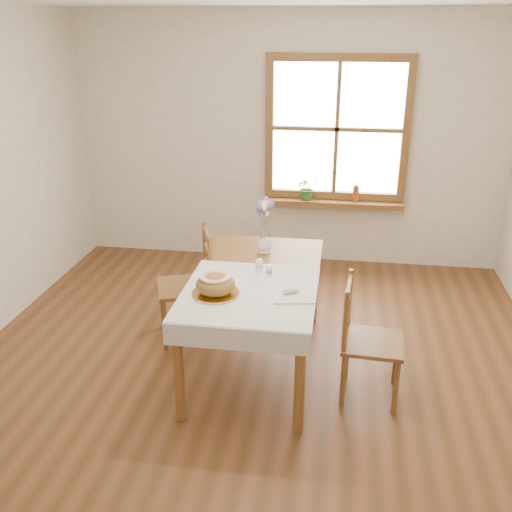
{
  "coord_description": "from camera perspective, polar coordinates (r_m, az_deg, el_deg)",
  "views": [
    {
      "loc": [
        0.57,
        -3.44,
        2.45
      ],
      "look_at": [
        0.0,
        0.3,
        0.9
      ],
      "focal_mm": 40.0,
      "sensor_mm": 36.0,
      "label": 1
    }
  ],
  "objects": [
    {
      "name": "window",
      "position": [
        5.99,
        8.09,
        12.46
      ],
      "size": [
        1.46,
        0.08,
        1.46
      ],
      "color": "brown",
      "rests_on": "ground"
    },
    {
      "name": "potted_plant",
      "position": [
        6.07,
        5.13,
        6.55
      ],
      "size": [
        0.3,
        0.32,
        0.2
      ],
      "primitive_type": "imported",
      "rotation": [
        0.0,
        0.0,
        0.38
      ],
      "color": "#2F6C2B",
      "rests_on": "window_sill"
    },
    {
      "name": "pepper_shaker",
      "position": [
        4.09,
        1.32,
        -1.42
      ],
      "size": [
        0.06,
        0.06,
        0.09
      ],
      "primitive_type": "cylinder",
      "rotation": [
        0.0,
        0.0,
        -0.28
      ],
      "color": "white",
      "rests_on": "table_linen"
    },
    {
      "name": "salt_shaker",
      "position": [
        4.16,
        0.32,
        -0.9
      ],
      "size": [
        0.06,
        0.06,
        0.1
      ],
      "primitive_type": "cylinder",
      "rotation": [
        0.0,
        0.0,
        0.14
      ],
      "color": "white",
      "rests_on": "table_linen"
    },
    {
      "name": "eggs",
      "position": [
        3.8,
        3.81,
        -3.6
      ],
      "size": [
        0.24,
        0.22,
        0.05
      ],
      "primitive_type": null,
      "rotation": [
        0.0,
        0.0,
        0.16
      ],
      "color": "white",
      "rests_on": "egg_napkin"
    },
    {
      "name": "lavender_bouquet",
      "position": [
        4.45,
        0.86,
        3.56
      ],
      "size": [
        0.17,
        0.17,
        0.32
      ],
      "primitive_type": null,
      "color": "#6C579A",
      "rests_on": "flower_vase"
    },
    {
      "name": "room_walls",
      "position": [
        3.56,
        -0.74,
        10.26
      ],
      "size": [
        4.6,
        5.1,
        2.65
      ],
      "color": "#EFE5CF",
      "rests_on": "ground"
    },
    {
      "name": "window_sill",
      "position": [
        6.1,
        7.69,
        5.3
      ],
      "size": [
        1.46,
        0.2,
        0.05
      ],
      "color": "brown",
      "rests_on": "ground"
    },
    {
      "name": "amber_bottle",
      "position": [
        6.07,
        9.96,
        6.23
      ],
      "size": [
        0.07,
        0.07,
        0.18
      ],
      "primitive_type": "cylinder",
      "rotation": [
        0.0,
        0.0,
        -0.06
      ],
      "color": "#95481B",
      "rests_on": "window_sill"
    },
    {
      "name": "bread_loaf",
      "position": [
        3.8,
        -4.08,
        -2.66
      ],
      "size": [
        0.26,
        0.26,
        0.15
      ],
      "primitive_type": "ellipsoid",
      "color": "olive",
      "rests_on": "bread_plate"
    },
    {
      "name": "chair_right",
      "position": [
        4.01,
        11.6,
        -8.3
      ],
      "size": [
        0.45,
        0.44,
        0.88
      ],
      "primitive_type": null,
      "rotation": [
        0.0,
        0.0,
        1.51
      ],
      "color": "brown",
      "rests_on": "ground"
    },
    {
      "name": "table_linen",
      "position": [
        3.87,
        -0.68,
        -3.67
      ],
      "size": [
        0.91,
        0.99,
        0.01
      ],
      "primitive_type": "cube",
      "color": "silver",
      "rests_on": "dining_table"
    },
    {
      "name": "egg_napkin",
      "position": [
        3.81,
        3.8,
        -4.0
      ],
      "size": [
        0.3,
        0.27,
        0.01
      ],
      "primitive_type": "cube",
      "rotation": [
        0.0,
        0.0,
        0.16
      ],
      "color": "silver",
      "rests_on": "table_linen"
    },
    {
      "name": "bread_plate",
      "position": [
        3.84,
        -4.05,
        -3.76
      ],
      "size": [
        0.4,
        0.4,
        0.02
      ],
      "primitive_type": "cylinder",
      "rotation": [
        0.0,
        0.0,
        -0.36
      ],
      "color": "white",
      "rests_on": "table_linen"
    },
    {
      "name": "flower_vase",
      "position": [
        4.53,
        0.84,
        0.96
      ],
      "size": [
        0.11,
        0.11,
        0.11
      ],
      "primitive_type": "cylinder",
      "rotation": [
        0.0,
        0.0,
        0.1
      ],
      "color": "white",
      "rests_on": "dining_table"
    },
    {
      "name": "ground",
      "position": [
        4.26,
        -0.63,
        -12.82
      ],
      "size": [
        5.0,
        5.0,
        0.0
      ],
      "primitive_type": "plane",
      "color": "brown",
      "rests_on": "ground"
    },
    {
      "name": "chair_left",
      "position": [
        4.69,
        -7.13,
        -2.92
      ],
      "size": [
        0.58,
        0.57,
        0.94
      ],
      "primitive_type": null,
      "rotation": [
        0.0,
        0.0,
        -1.22
      ],
      "color": "brown",
      "rests_on": "ground"
    },
    {
      "name": "dining_table",
      "position": [
        4.18,
        0.0,
        -2.98
      ],
      "size": [
        0.9,
        1.6,
        0.75
      ],
      "color": "brown",
      "rests_on": "ground"
    }
  ]
}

